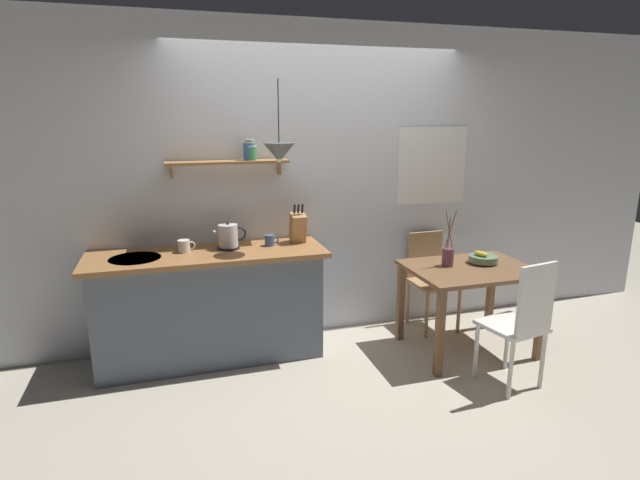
# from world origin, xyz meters

# --- Properties ---
(ground_plane) EXTENTS (14.00, 14.00, 0.00)m
(ground_plane) POSITION_xyz_m (0.00, 0.00, 0.00)
(ground_plane) COLOR #BCB29E
(back_wall) EXTENTS (6.80, 0.11, 2.70)m
(back_wall) POSITION_xyz_m (0.20, 0.65, 1.35)
(back_wall) COLOR silver
(back_wall) RESTS_ON ground_plane
(kitchen_counter) EXTENTS (1.83, 0.63, 0.91)m
(kitchen_counter) POSITION_xyz_m (-1.00, 0.32, 0.46)
(kitchen_counter) COLOR slate
(kitchen_counter) RESTS_ON ground_plane
(wall_shelf) EXTENTS (0.97, 0.20, 0.30)m
(wall_shelf) POSITION_xyz_m (-0.72, 0.49, 1.61)
(wall_shelf) COLOR #9E6B3D
(dining_table) EXTENTS (1.01, 0.77, 0.73)m
(dining_table) POSITION_xyz_m (1.08, -0.14, 0.62)
(dining_table) COLOR brown
(dining_table) RESTS_ON ground_plane
(dining_chair_near) EXTENTS (0.45, 0.45, 0.97)m
(dining_chair_near) POSITION_xyz_m (1.08, -0.80, 0.53)
(dining_chair_near) COLOR white
(dining_chair_near) RESTS_ON ground_plane
(dining_chair_far) EXTENTS (0.40, 0.42, 0.88)m
(dining_chair_far) POSITION_xyz_m (1.02, 0.42, 0.49)
(dining_chair_far) COLOR tan
(dining_chair_far) RESTS_ON ground_plane
(fruit_bowl) EXTENTS (0.24, 0.24, 0.11)m
(fruit_bowl) POSITION_xyz_m (1.24, -0.07, 0.77)
(fruit_bowl) COLOR slate
(fruit_bowl) RESTS_ON dining_table
(twig_vase) EXTENTS (0.10, 0.10, 0.48)m
(twig_vase) POSITION_xyz_m (0.91, -0.05, 0.81)
(twig_vase) COLOR brown
(twig_vase) RESTS_ON dining_table
(electric_kettle) EXTENTS (0.26, 0.18, 0.22)m
(electric_kettle) POSITION_xyz_m (-0.83, 0.35, 1.00)
(electric_kettle) COLOR black
(electric_kettle) RESTS_ON kitchen_counter
(knife_block) EXTENTS (0.12, 0.18, 0.33)m
(knife_block) POSITION_xyz_m (-0.25, 0.39, 1.04)
(knife_block) COLOR tan
(knife_block) RESTS_ON kitchen_counter
(coffee_mug_by_sink) EXTENTS (0.14, 0.09, 0.10)m
(coffee_mug_by_sink) POSITION_xyz_m (-1.17, 0.35, 0.96)
(coffee_mug_by_sink) COLOR white
(coffee_mug_by_sink) RESTS_ON kitchen_counter
(coffee_mug_spare) EXTENTS (0.12, 0.08, 0.09)m
(coffee_mug_spare) POSITION_xyz_m (-0.50, 0.35, 0.95)
(coffee_mug_spare) COLOR #3D5B89
(coffee_mug_spare) RESTS_ON kitchen_counter
(pendant_lamp) EXTENTS (0.24, 0.24, 0.60)m
(pendant_lamp) POSITION_xyz_m (-0.44, 0.17, 1.67)
(pendant_lamp) COLOR black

